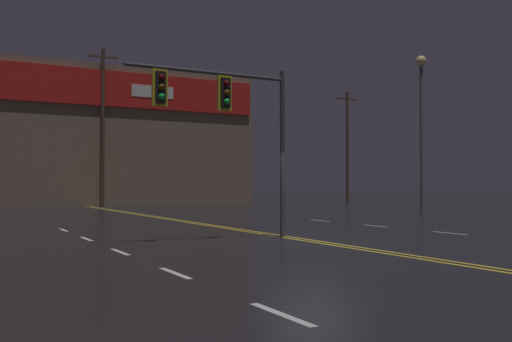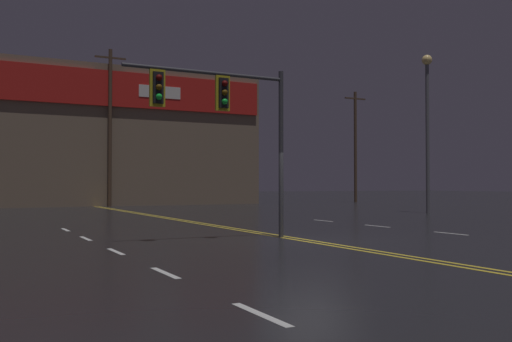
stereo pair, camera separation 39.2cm
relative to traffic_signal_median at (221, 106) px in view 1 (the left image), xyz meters
name	(u,v)px [view 1 (the left image)]	position (x,y,z in m)	size (l,w,h in m)	color
ground_plane	(311,241)	(2.15, -1.29, -3.74)	(200.00, 200.00, 0.00)	black
road_markings	(380,244)	(3.23, -2.89, -3.74)	(15.81, 60.00, 0.01)	gold
traffic_signal_median	(221,106)	(0.00, 0.00, 0.00)	(4.81, 0.36, 4.91)	#38383D
streetlight_near_left	(421,111)	(16.21, 8.67, 1.85)	(0.56, 0.56, 8.66)	#59595E
building_backdrop	(76,139)	(2.15, 31.40, 1.39)	(25.92, 10.23, 10.24)	#7A6651
utility_pole_row	(105,132)	(3.13, 26.13, 1.54)	(46.02, 0.26, 11.22)	#4C3828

